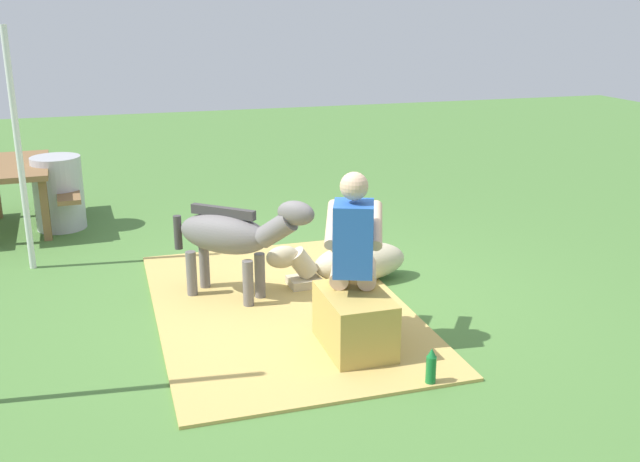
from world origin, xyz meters
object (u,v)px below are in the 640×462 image
at_px(water_barrel, 59,193).
at_px(tent_pole_right, 19,152).
at_px(person_seated, 354,249).
at_px(pony_lying, 350,262).
at_px(picnic_bench, 17,179).
at_px(hay_bale, 354,322).
at_px(soda_bottle, 431,368).
at_px(pony_standing, 233,236).

xyz_separation_m(water_barrel, tent_pole_right, (-1.30, 0.23, 0.72)).
distance_m(person_seated, pony_lying, 1.34).
xyz_separation_m(pony_lying, water_barrel, (2.54, 2.58, 0.22)).
distance_m(water_barrel, picnic_bench, 0.48).
xyz_separation_m(hay_bale, tent_pole_right, (2.56, 2.38, 0.91)).
bearing_deg(soda_bottle, person_seated, 19.00).
relative_size(hay_bale, tent_pole_right, 0.30).
bearing_deg(person_seated, tent_pole_right, 45.27).
xyz_separation_m(pony_standing, water_barrel, (2.66, 1.50, -0.17)).
xyz_separation_m(hay_bale, person_seated, (0.15, -0.04, 0.50)).
bearing_deg(soda_bottle, pony_lying, -3.20).
distance_m(pony_standing, tent_pole_right, 2.26).
bearing_deg(water_barrel, pony_standing, -150.61).
relative_size(pony_lying, tent_pole_right, 0.59).
bearing_deg(pony_lying, picnic_bench, 48.61).
relative_size(pony_lying, soda_bottle, 4.94).
height_order(person_seated, pony_standing, person_seated).
height_order(hay_bale, soda_bottle, hay_bale).
height_order(pony_lying, water_barrel, water_barrel).
bearing_deg(picnic_bench, tent_pole_right, -171.71).
bearing_deg(hay_bale, water_barrel, 29.23).
bearing_deg(soda_bottle, hay_bale, 26.15).
xyz_separation_m(hay_bale, soda_bottle, (-0.64, -0.31, -0.09)).
bearing_deg(water_barrel, tent_pole_right, 170.16).
bearing_deg(person_seated, picnic_bench, 34.57).
distance_m(hay_bale, soda_bottle, 0.72).
relative_size(pony_standing, pony_lying, 0.82).
height_order(soda_bottle, water_barrel, water_barrel).
distance_m(person_seated, picnic_bench, 4.64).
bearing_deg(water_barrel, hay_bale, -150.77).
distance_m(pony_standing, water_barrel, 3.06).
bearing_deg(pony_standing, pony_lying, -83.77).
bearing_deg(person_seated, pony_standing, 33.88).
bearing_deg(person_seated, water_barrel, 30.70).
height_order(pony_standing, soda_bottle, pony_standing).
bearing_deg(tent_pole_right, picnic_bench, 8.29).
relative_size(pony_standing, water_barrel, 1.34).
xyz_separation_m(pony_lying, tent_pole_right, (1.24, 2.81, 0.94)).
relative_size(hay_bale, person_seated, 0.51).
distance_m(pony_lying, picnic_bench, 4.03).
xyz_separation_m(pony_lying, picnic_bench, (2.65, 3.01, 0.39)).
height_order(hay_bale, picnic_bench, picnic_bench).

